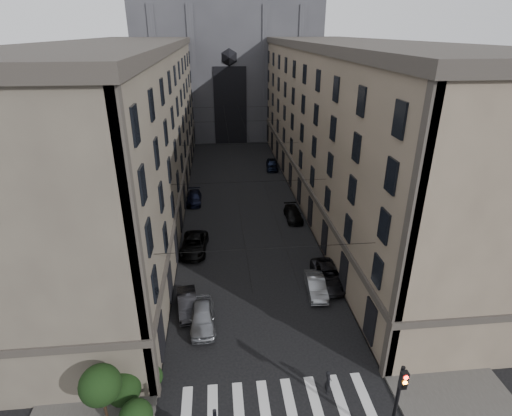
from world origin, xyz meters
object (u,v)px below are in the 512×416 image
object	(u,v)px
car_right_midnear	(328,275)
car_right_midfar	(293,214)
car_left_far	(194,198)
pedestrian	(328,382)
gothic_tower	(227,42)
traffic_light_right	(398,397)
car_right_far	(272,164)
car_left_midnear	(187,304)
car_left_near	(202,317)
car_right_near	(316,286)
car_left_midfar	(194,245)

from	to	relation	value
car_right_midnear	car_right_midfar	distance (m)	12.83
car_left_far	pedestrian	distance (m)	31.31
gothic_tower	traffic_light_right	size ratio (longest dim) A/B	11.15
car_left_far	car_right_far	world-z (taller)	car_right_far
traffic_light_right	pedestrian	distance (m)	4.91
gothic_tower	car_right_midfar	bearing A→B (deg)	-83.05
car_left_far	pedestrian	size ratio (longest dim) A/B	2.70
gothic_tower	car_left_midnear	world-z (taller)	gothic_tower
car_left_near	car_left_midnear	world-z (taller)	car_left_near
car_left_far	car_right_midfar	distance (m)	13.01
car_left_near	car_left_midnear	xyz separation A→B (m)	(-1.19, 1.78, -0.10)
car_left_midnear	car_right_midnear	bearing A→B (deg)	5.15
car_left_far	car_right_midfar	world-z (taller)	car_left_far
car_left_far	car_right_midfar	xyz separation A→B (m)	(11.55, -5.99, -0.01)
car_left_midnear	car_right_midfar	distance (m)	19.05
car_left_near	gothic_tower	bearing A→B (deg)	83.94
car_left_far	car_right_far	bearing A→B (deg)	46.21
gothic_tower	car_right_midfar	distance (m)	49.06
car_left_far	car_right_far	size ratio (longest dim) A/B	0.99
car_left_near	car_right_midnear	size ratio (longest dim) A/B	0.87
car_right_midfar	car_left_midnear	bearing A→B (deg)	-126.06
car_right_far	car_right_midfar	bearing A→B (deg)	-84.52
car_right_midfar	pedestrian	distance (m)	24.07
traffic_light_right	car_right_midfar	distance (m)	27.54
traffic_light_right	car_left_near	world-z (taller)	traffic_light_right
car_left_midnear	car_right_midnear	distance (m)	12.12
car_right_midfar	car_right_far	size ratio (longest dim) A/B	0.98
car_left_midnear	car_right_near	distance (m)	10.51
gothic_tower	car_right_near	xyz separation A→B (m)	(4.79, -59.74, -17.12)
gothic_tower	car_left_midfar	xyz separation A→B (m)	(-5.49, -51.85, -17.06)
gothic_tower	car_left_far	bearing A→B (deg)	-98.59
traffic_light_right	car_left_midnear	bearing A→B (deg)	133.12
car_left_midfar	pedestrian	xyz separation A→B (m)	(8.63, -17.73, 0.09)
car_left_far	car_right_near	bearing A→B (deg)	-62.02
gothic_tower	car_left_far	size ratio (longest dim) A/B	13.04
gothic_tower	car_left_midfar	bearing A→B (deg)	-96.04
car_left_midnear	pedestrian	bearing A→B (deg)	-51.39
gothic_tower	car_right_near	bearing A→B (deg)	-85.42
car_right_midnear	traffic_light_right	bearing A→B (deg)	-89.49
car_right_near	car_left_far	bearing A→B (deg)	121.10
traffic_light_right	car_left_midnear	size ratio (longest dim) A/B	1.26
pedestrian	car_right_midnear	bearing A→B (deg)	-7.88
car_right_far	car_right_near	bearing A→B (deg)	-85.79
car_left_midfar	car_right_near	bearing A→B (deg)	-33.04
car_right_near	car_right_midfar	size ratio (longest dim) A/B	0.95
gothic_tower	traffic_light_right	distance (m)	74.67
car_left_midnear	car_left_far	distance (m)	21.41
car_left_midnear	car_right_far	world-z (taller)	car_right_far
car_right_near	gothic_tower	bearing A→B (deg)	97.49
gothic_tower	car_right_far	xyz separation A→B (m)	(5.64, -27.41, -17.04)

